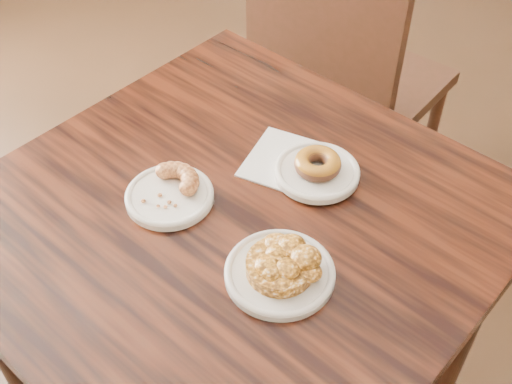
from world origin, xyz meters
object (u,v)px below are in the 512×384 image
Objects in this scene: glazed_donut at (318,164)px; apple_fritter at (280,264)px; cafe_table at (238,333)px; chair_far at (354,84)px; cruller_fragment at (168,188)px.

apple_fritter is (0.06, -0.23, -0.00)m from glazed_donut.
cafe_table is 5.65× the size of apple_fritter.
cafe_table is at bearing 151.39° from apple_fritter.
glazed_donut is 0.57× the size of apple_fritter.
chair_far reaches higher than cruller_fragment.
cruller_fragment reaches higher than cafe_table.
cruller_fragment is at bearing 171.13° from apple_fritter.
chair_far is 8.36× the size of cruller_fragment.
apple_fritter is (0.30, -0.91, 0.33)m from chair_far.
cruller_fragment is at bearing -153.27° from cafe_table.
chair_far reaches higher than glazed_donut.
cafe_table is 0.92× the size of chair_far.
chair_far is at bearing 109.73° from cafe_table.
apple_fritter reaches higher than cruller_fragment.
glazed_donut is 0.26m from cruller_fragment.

